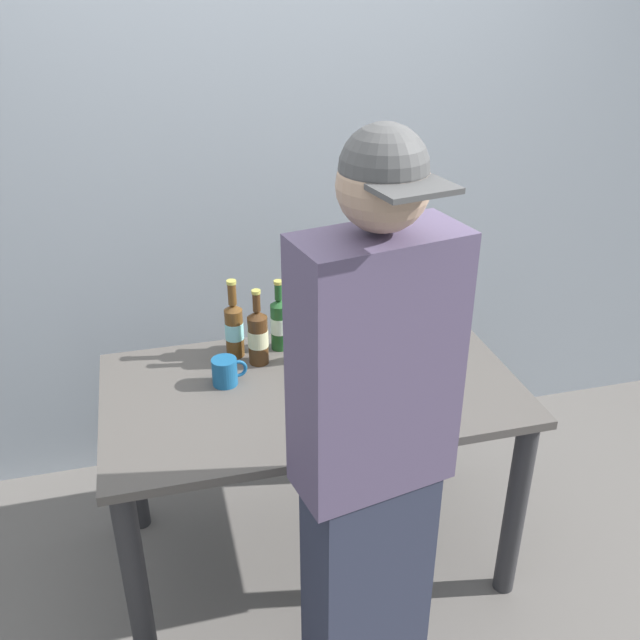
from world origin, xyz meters
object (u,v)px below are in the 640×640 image
Objects in this scene: beer_bottle_brown at (279,322)px; beer_bottle_dark at (234,327)px; beer_bottle_green at (258,336)px; person_figure at (372,456)px; coffee_mug at (226,371)px; laptop at (343,362)px.

beer_bottle_dark reaches higher than beer_bottle_brown.
beer_bottle_green is 0.16× the size of person_figure.
beer_bottle_brown reaches higher than coffee_mug.
beer_bottle_green is 0.19m from coffee_mug.
beer_bottle_green reaches higher than coffee_mug.
laptop is at bearing 80.22° from person_figure.
laptop is 2.69× the size of coffee_mug.
laptop is at bearing -51.78° from beer_bottle_brown.
laptop is 0.32m from beer_bottle_green.
beer_bottle_green is 2.36× the size of coffee_mug.
coffee_mug is at bearing 175.86° from laptop.
person_figure reaches higher than beer_bottle_green.
beer_bottle_dark is at bearing 148.09° from laptop.
beer_bottle_green is at bearing 101.43° from person_figure.
beer_bottle_green is at bearing -138.44° from beer_bottle_brown.
coffee_mug is (-0.23, -0.20, -0.06)m from beer_bottle_brown.
coffee_mug is at bearing -108.14° from beer_bottle_dark.
beer_bottle_brown is (0.09, 0.08, -0.00)m from beer_bottle_green.
person_figure is 0.75m from coffee_mug.
beer_bottle_green is at bearing -44.91° from beer_bottle_dark.
coffee_mug is at bearing 113.45° from person_figure.
coffee_mug is at bearing -139.43° from beer_bottle_brown.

